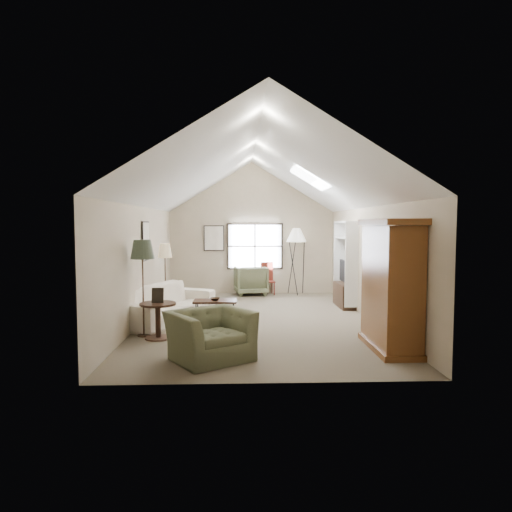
{
  "coord_description": "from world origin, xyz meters",
  "views": [
    {
      "loc": [
        -0.39,
        -9.95,
        2.12
      ],
      "look_at": [
        0.0,
        0.4,
        1.4
      ],
      "focal_mm": 32.0,
      "sensor_mm": 36.0,
      "label": 1
    }
  ],
  "objects_px": {
    "armoire": "(391,285)",
    "armchair_near": "(210,335)",
    "armchair_far": "(251,280)",
    "coffee_table": "(215,311)",
    "side_chair": "(268,279)",
    "side_table": "(158,321)",
    "sofa": "(166,303)"
  },
  "relations": [
    {
      "from": "armoire",
      "to": "armchair_near",
      "type": "xyz_separation_m",
      "value": [
        -3.02,
        -0.49,
        -0.72
      ]
    },
    {
      "from": "side_table",
      "to": "armoire",
      "type": "bearing_deg",
      "value": -11.85
    },
    {
      "from": "side_chair",
      "to": "armchair_near",
      "type": "bearing_deg",
      "value": -110.31
    },
    {
      "from": "armchair_far",
      "to": "side_chair",
      "type": "height_order",
      "value": "side_chair"
    },
    {
      "from": "armchair_far",
      "to": "coffee_table",
      "type": "height_order",
      "value": "armchair_far"
    },
    {
      "from": "armchair_near",
      "to": "coffee_table",
      "type": "distance_m",
      "value": 2.77
    },
    {
      "from": "armoire",
      "to": "armchair_far",
      "type": "xyz_separation_m",
      "value": [
        -2.22,
        6.1,
        -0.67
      ]
    },
    {
      "from": "coffee_table",
      "to": "side_chair",
      "type": "distance_m",
      "value": 4.08
    },
    {
      "from": "sofa",
      "to": "side_chair",
      "type": "bearing_deg",
      "value": -9.86
    },
    {
      "from": "armchair_near",
      "to": "coffee_table",
      "type": "height_order",
      "value": "armchair_near"
    },
    {
      "from": "armoire",
      "to": "coffee_table",
      "type": "xyz_separation_m",
      "value": [
        -3.09,
        2.27,
        -0.86
      ]
    },
    {
      "from": "armchair_near",
      "to": "sofa",
      "type": "bearing_deg",
      "value": 78.25
    },
    {
      "from": "sofa",
      "to": "coffee_table",
      "type": "bearing_deg",
      "value": -75.13
    },
    {
      "from": "side_chair",
      "to": "armoire",
      "type": "bearing_deg",
      "value": -83.38
    },
    {
      "from": "armchair_far",
      "to": "armoire",
      "type": "bearing_deg",
      "value": 101.47
    },
    {
      "from": "armchair_far",
      "to": "armchair_near",
      "type": "bearing_deg",
      "value": 74.52
    },
    {
      "from": "side_table",
      "to": "side_chair",
      "type": "xyz_separation_m",
      "value": [
        2.38,
        5.25,
        0.15
      ]
    },
    {
      "from": "armoire",
      "to": "side_chair",
      "type": "height_order",
      "value": "armoire"
    },
    {
      "from": "armchair_near",
      "to": "side_chair",
      "type": "height_order",
      "value": "side_chair"
    },
    {
      "from": "armchair_near",
      "to": "coffee_table",
      "type": "relative_size",
      "value": 1.27
    },
    {
      "from": "sofa",
      "to": "side_table",
      "type": "bearing_deg",
      "value": -152.08
    },
    {
      "from": "armoire",
      "to": "side_chair",
      "type": "relative_size",
      "value": 2.26
    },
    {
      "from": "armchair_far",
      "to": "coffee_table",
      "type": "bearing_deg",
      "value": 68.7
    },
    {
      "from": "armchair_far",
      "to": "coffee_table",
      "type": "relative_size",
      "value": 1.02
    },
    {
      "from": "side_chair",
      "to": "armchair_far",
      "type": "bearing_deg",
      "value": 171.1
    },
    {
      "from": "armchair_near",
      "to": "armoire",
      "type": "bearing_deg",
      "value": -23.82
    },
    {
      "from": "coffee_table",
      "to": "side_table",
      "type": "height_order",
      "value": "side_table"
    },
    {
      "from": "sofa",
      "to": "side_chair",
      "type": "height_order",
      "value": "side_chair"
    },
    {
      "from": "coffee_table",
      "to": "armoire",
      "type": "bearing_deg",
      "value": -36.36
    },
    {
      "from": "armoire",
      "to": "armchair_far",
      "type": "distance_m",
      "value": 6.53
    },
    {
      "from": "armchair_far",
      "to": "side_chair",
      "type": "bearing_deg",
      "value": 171.48
    },
    {
      "from": "sofa",
      "to": "armoire",
      "type": "bearing_deg",
      "value": -96.12
    }
  ]
}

